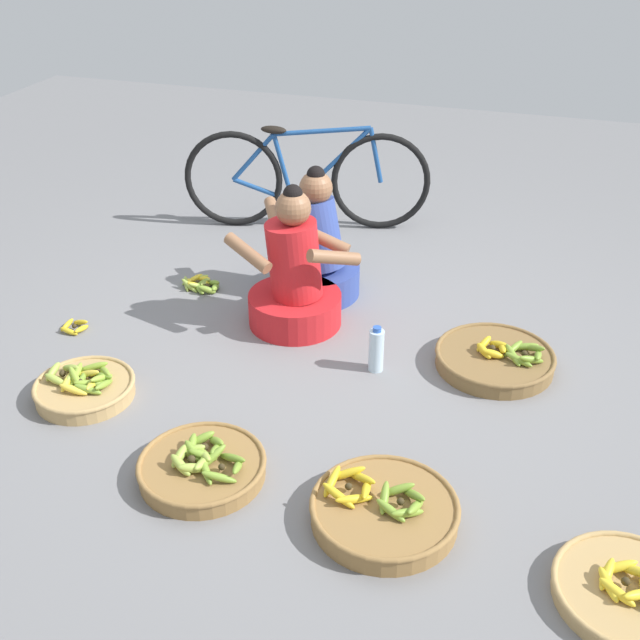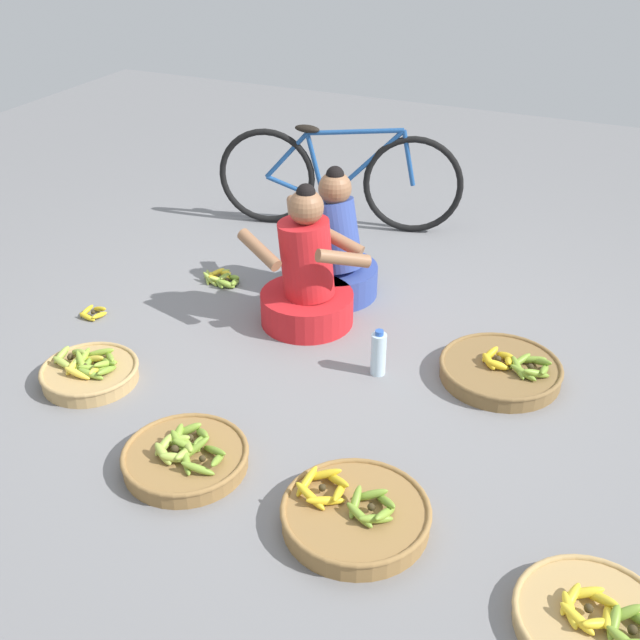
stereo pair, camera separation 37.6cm
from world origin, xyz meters
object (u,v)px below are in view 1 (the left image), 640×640
object	(u,v)px
loose_bananas_front_center	(75,327)
water_bottle	(376,350)
banana_basket_front_right	(496,358)
banana_basket_back_left	(202,466)
vendor_woman_behind	(315,255)
vendor_woman_front	(294,281)
bicycle_leaning	(306,179)
banana_basket_near_bicycle	(85,387)
banana_basket_near_vendor	(631,592)
banana_basket_back_right	(384,510)
loose_bananas_back_center	(201,284)

from	to	relation	value
loose_bananas_front_center	water_bottle	distance (m)	1.70
banana_basket_front_right	loose_bananas_front_center	xyz separation A→B (m)	(-2.27, -0.34, -0.03)
banana_basket_back_left	vendor_woman_behind	bearing A→B (deg)	91.49
vendor_woman_front	loose_bananas_front_center	world-z (taller)	vendor_woman_front
banana_basket_front_right	bicycle_leaning	bearing A→B (deg)	136.57
bicycle_leaning	banana_basket_near_bicycle	bearing A→B (deg)	-99.41
vendor_woman_behind	banana_basket_back_left	world-z (taller)	vendor_woman_behind
vendor_woman_behind	banana_basket_near_vendor	bearing A→B (deg)	-46.37
vendor_woman_behind	water_bottle	distance (m)	0.89
water_bottle	banana_basket_near_vendor	bearing A→B (deg)	-43.49
banana_basket_back_right	vendor_woman_front	bearing A→B (deg)	121.84
bicycle_leaning	banana_basket_near_vendor	distance (m)	3.50
banana_basket_front_right	loose_bananas_back_center	xyz separation A→B (m)	(-1.81, 0.33, -0.02)
banana_basket_back_right	banana_basket_front_right	size ratio (longest dim) A/B	0.97
banana_basket_back_right	loose_bananas_front_center	xyz separation A→B (m)	(-1.98, 0.90, -0.03)
banana_basket_front_right	water_bottle	distance (m)	0.62
bicycle_leaning	loose_bananas_back_center	bearing A→B (deg)	-106.58
banana_basket_back_left	water_bottle	world-z (taller)	water_bottle
banana_basket_back_right	water_bottle	bearing A→B (deg)	105.74
bicycle_leaning	banana_basket_near_bicycle	xyz separation A→B (m)	(-0.38, -2.28, -0.30)
bicycle_leaning	loose_bananas_back_center	distance (m)	1.17
bicycle_leaning	banana_basket_near_vendor	bearing A→B (deg)	-52.57
banana_basket_back_right	banana_basket_near_vendor	bearing A→B (deg)	-7.36
vendor_woman_behind	banana_basket_front_right	world-z (taller)	vendor_woman_behind
bicycle_leaning	banana_basket_near_bicycle	world-z (taller)	bicycle_leaning
vendor_woman_front	vendor_woman_behind	world-z (taller)	vendor_woman_front
vendor_woman_front	bicycle_leaning	distance (m)	1.36
banana_basket_back_left	loose_bananas_front_center	world-z (taller)	banana_basket_back_left
banana_basket_near_vendor	water_bottle	xyz separation A→B (m)	(-1.21, 1.15, 0.08)
loose_bananas_front_center	banana_basket_near_vendor	bearing A→B (deg)	-19.41
banana_basket_back_left	water_bottle	bearing A→B (deg)	63.51
banana_basket_front_right	banana_basket_back_left	bearing A→B (deg)	-131.65
banana_basket_near_bicycle	banana_basket_back_left	bearing A→B (deg)	-24.07
banana_basket_front_right	loose_bananas_back_center	bearing A→B (deg)	169.62
banana_basket_near_vendor	loose_bananas_back_center	world-z (taller)	banana_basket_near_vendor
bicycle_leaning	banana_basket_back_left	world-z (taller)	bicycle_leaning
banana_basket_back_left	loose_bananas_back_center	world-z (taller)	banana_basket_back_left
banana_basket_front_right	banana_basket_back_left	xyz separation A→B (m)	(-1.08, -1.22, 0.00)
loose_bananas_back_center	water_bottle	distance (m)	1.35
banana_basket_near_vendor	water_bottle	bearing A→B (deg)	136.51
bicycle_leaning	banana_basket_back_left	bearing A→B (deg)	-81.14
bicycle_leaning	loose_bananas_back_center	xyz separation A→B (m)	(-0.32, -1.08, -0.33)
banana_basket_near_bicycle	banana_basket_front_right	xyz separation A→B (m)	(1.87, 0.86, -0.00)
banana_basket_near_vendor	loose_bananas_front_center	xyz separation A→B (m)	(-2.90, 1.02, -0.02)
banana_basket_back_left	loose_bananas_back_center	size ratio (longest dim) A/B	2.05
banana_basket_back_left	loose_bananas_front_center	bearing A→B (deg)	143.44
vendor_woman_behind	banana_basket_near_vendor	size ratio (longest dim) A/B	1.47
vendor_woman_behind	loose_bananas_front_center	bearing A→B (deg)	-144.38
vendor_woman_behind	loose_bananas_back_center	bearing A→B (deg)	-167.57
loose_bananas_front_center	banana_basket_near_bicycle	bearing A→B (deg)	-52.87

